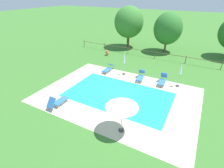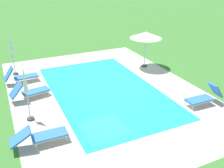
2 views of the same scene
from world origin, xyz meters
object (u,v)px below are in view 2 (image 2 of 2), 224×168
(sun_lounger_north_mid, at_px, (204,97))
(sun_lounger_north_end, at_px, (21,76))
(sun_lounger_north_near_steps, at_px, (30,91))
(sun_lounger_north_far, at_px, (41,136))
(patio_umbrella_closed_row_west, at_px, (11,49))
(patio_umbrella_closed_row_mid_west, at_px, (25,85))
(patio_umbrella_open_foreground, at_px, (146,35))

(sun_lounger_north_mid, distance_m, sun_lounger_north_end, 9.80)
(sun_lounger_north_near_steps, relative_size, sun_lounger_north_mid, 1.08)
(sun_lounger_north_far, distance_m, patio_umbrella_closed_row_west, 7.58)
(sun_lounger_north_near_steps, relative_size, patio_umbrella_closed_row_mid_west, 0.78)
(sun_lounger_north_near_steps, height_order, patio_umbrella_closed_row_west, patio_umbrella_closed_row_west)
(sun_lounger_north_near_steps, distance_m, sun_lounger_north_end, 2.18)
(sun_lounger_north_far, bearing_deg, sun_lounger_north_end, -0.14)
(patio_umbrella_closed_row_mid_west, bearing_deg, sun_lounger_north_near_steps, -9.14)
(patio_umbrella_closed_row_mid_west, bearing_deg, sun_lounger_north_end, -2.12)
(sun_lounger_north_end, height_order, patio_umbrella_open_foreground, patio_umbrella_open_foreground)
(sun_lounger_north_end, bearing_deg, patio_umbrella_closed_row_mid_west, 177.88)
(sun_lounger_north_end, relative_size, patio_umbrella_closed_row_west, 0.76)
(patio_umbrella_closed_row_west, bearing_deg, sun_lounger_north_mid, -134.85)
(sun_lounger_north_far, relative_size, patio_umbrella_open_foreground, 0.88)
(sun_lounger_north_mid, xyz_separation_m, patio_umbrella_closed_row_mid_west, (2.08, 7.68, 1.23))
(sun_lounger_north_end, distance_m, patio_umbrella_open_foreground, 7.87)
(sun_lounger_north_end, bearing_deg, sun_lounger_north_mid, -129.82)
(sun_lounger_north_far, xyz_separation_m, patio_umbrella_closed_row_mid_west, (1.87, 0.14, 1.27))
(sun_lounger_north_mid, distance_m, sun_lounger_north_far, 7.54)
(sun_lounger_north_near_steps, bearing_deg, sun_lounger_north_mid, -119.12)
(sun_lounger_north_far, xyz_separation_m, patio_umbrella_closed_row_west, (7.48, 0.19, 1.24))
(sun_lounger_north_mid, relative_size, sun_lounger_north_end, 1.00)
(sun_lounger_north_near_steps, distance_m, sun_lounger_north_mid, 8.42)
(patio_umbrella_closed_row_west, bearing_deg, sun_lounger_north_end, -171.60)
(patio_umbrella_open_foreground, bearing_deg, sun_lounger_north_near_steps, 100.95)
(sun_lounger_north_mid, xyz_separation_m, sun_lounger_north_far, (0.21, 7.54, -0.04))
(sun_lounger_north_end, distance_m, patio_umbrella_closed_row_west, 1.87)
(sun_lounger_north_mid, bearing_deg, sun_lounger_north_near_steps, 60.88)
(sun_lounger_north_end, bearing_deg, sun_lounger_north_far, 179.86)
(patio_umbrella_closed_row_west, bearing_deg, patio_umbrella_open_foreground, -105.28)
(sun_lounger_north_near_steps, xyz_separation_m, sun_lounger_north_mid, (-4.10, -7.35, 0.01))
(patio_umbrella_open_foreground, bearing_deg, sun_lounger_north_mid, 178.69)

